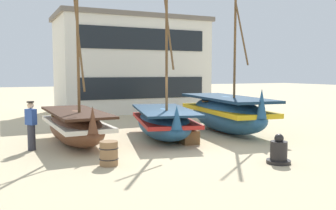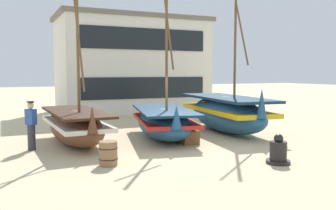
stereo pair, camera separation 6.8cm
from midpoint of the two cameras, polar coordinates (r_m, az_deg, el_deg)
name	(u,v)px [view 1 (the left image)]	position (r m, az deg, el deg)	size (l,w,h in m)	color
ground_plane	(180,145)	(13.40, 1.67, -6.32)	(120.00, 120.00, 0.00)	#CCB78E
fishing_boat_near_left	(76,126)	(13.92, -14.34, -3.13)	(1.91, 5.00, 6.61)	brown
fishing_boat_centre_large	(226,112)	(16.47, 8.93, -1.15)	(2.72, 6.19, 8.25)	#23517A
fishing_boat_far_right	(164,122)	(14.75, -0.80, -2.64)	(3.10, 5.27, 6.97)	#23517A
fisherman_by_hull	(31,126)	(13.29, -20.72, -3.10)	(0.39, 0.42, 1.68)	#33333D
capstan_winch	(279,152)	(11.22, 16.72, -7.06)	(0.70, 0.70, 0.87)	black
wooden_barrel	(109,153)	(10.64, -9.40, -7.47)	(0.56, 0.56, 0.70)	olive
cargo_crate	(189,137)	(13.67, 3.19, -5.02)	(0.61, 0.61, 0.51)	brown
harbor_building_main	(132,64)	(25.64, -5.79, 6.35)	(10.21, 5.40, 6.42)	silver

